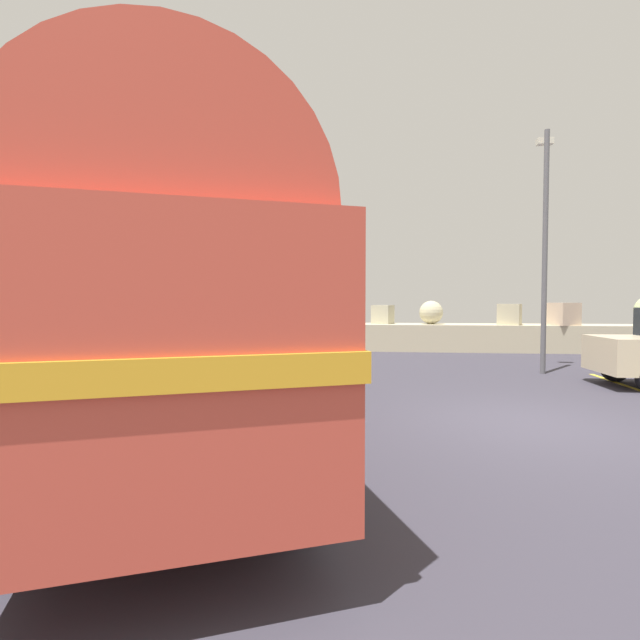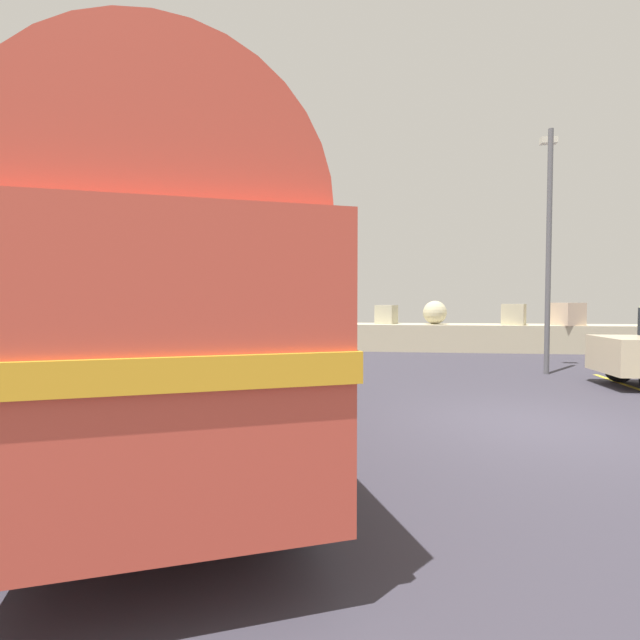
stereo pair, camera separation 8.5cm
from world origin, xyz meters
The scene contains 4 objects.
ground centered at (0.00, 0.00, 0.01)m, with size 32.00×26.00×0.02m.
breakwater centered at (0.04, 11.80, 0.68)m, with size 31.36×1.99×2.27m.
vintage_coach centered at (-5.43, -1.67, 2.05)m, with size 5.55×8.84×3.70m.
lamp_post centered at (2.12, 5.76, 3.78)m, with size 0.47×0.87×6.73m.
Camera 2 is at (-2.56, -8.04, 2.04)m, focal length 26.56 mm.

